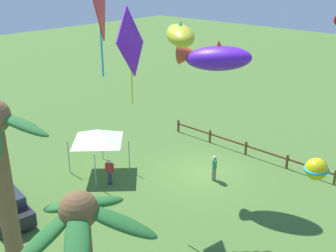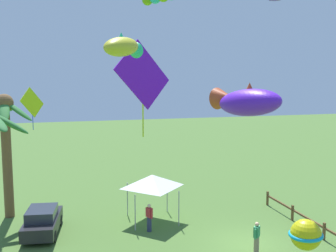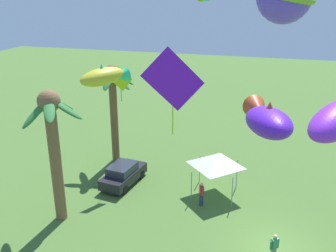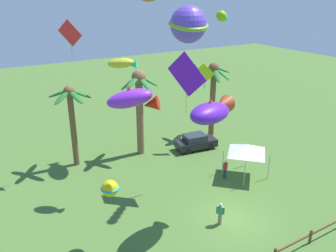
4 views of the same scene
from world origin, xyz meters
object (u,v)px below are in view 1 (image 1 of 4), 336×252
parked_car_0 (5,206)px  spectator_0 (214,168)px  kite_fish_7 (214,57)px  palm_tree_2 (1,165)px  kite_fish_6 (179,35)px  kite_diamond_1 (131,44)px  kite_ball_9 (316,169)px  festival_tent (98,135)px  spectator_1 (110,172)px

parked_car_0 → spectator_0: size_ratio=2.58×
spectator_0 → kite_fish_7: (-0.32, 0.95, 6.78)m
spectator_0 → parked_car_0: bearing=62.7°
palm_tree_2 → kite_fish_6: size_ratio=3.78×
kite_diamond_1 → spectator_0: bearing=-99.1°
kite_fish_7 → kite_ball_9: bearing=171.5°
palm_tree_2 → kite_ball_9: (-7.08, -10.35, -1.65)m
spectator_0 → kite_fish_6: bearing=115.0°
parked_car_0 → kite_diamond_1: kite_diamond_1 is taller
kite_diamond_1 → kite_fish_7: bearing=-104.9°
festival_tent → kite_ball_9: (-12.47, -2.06, 1.35)m
spectator_1 → kite_fish_6: size_ratio=0.76×
parked_car_0 → festival_tent: (0.46, -6.37, 1.72)m
palm_tree_2 → kite_fish_7: kite_fish_7 is taller
kite_diamond_1 → kite_fish_6: kite_diamond_1 is taller
kite_diamond_1 → kite_fish_6: (-4.18, 1.55, 1.01)m
kite_fish_6 → palm_tree_2: bearing=54.4°
palm_tree_2 → festival_tent: bearing=-57.0°
palm_tree_2 → kite_diamond_1: 7.51m
kite_fish_6 → kite_ball_9: 8.57m
palm_tree_2 → kite_fish_6: 7.68m
kite_diamond_1 → kite_fish_7: (-1.21, -4.57, -1.14)m
spectator_0 → kite_diamond_1: size_ratio=0.36×
festival_tent → kite_diamond_1: bearing=162.5°
spectator_1 → palm_tree_2: bearing=115.8°
palm_tree_2 → kite_ball_9: bearing=-124.4°
palm_tree_2 → festival_tent: palm_tree_2 is taller
palm_tree_2 → kite_fish_6: kite_fish_6 is taller
kite_fish_6 → kite_fish_7: kite_fish_6 is taller
spectator_0 → festival_tent: size_ratio=0.56×
festival_tent → kite_fish_7: size_ratio=0.69×
spectator_0 → kite_fish_6: 11.86m
spectator_0 → kite_diamond_1: kite_diamond_1 is taller
parked_car_0 → kite_fish_7: 12.92m
kite_diamond_1 → kite_ball_9: 9.72m
parked_car_0 → festival_tent: size_ratio=1.43×
kite_fish_7 → spectator_1: bearing=38.6°
palm_tree_2 → kite_diamond_1: kite_diamond_1 is taller
spectator_1 → kite_fish_7: 8.88m
kite_diamond_1 → kite_fish_7: kite_diamond_1 is taller
spectator_1 → kite_fish_7: size_ratio=0.38×
kite_fish_7 → spectator_0: bearing=-71.0°
kite_fish_6 → kite_ball_9: (-3.38, -5.17, -5.94)m
spectator_1 → parked_car_0: bearing=78.5°
palm_tree_2 → parked_car_0: size_ratio=1.93×
parked_car_0 → kite_diamond_1: size_ratio=0.92×
parked_car_0 → kite_ball_9: kite_ball_9 is taller
kite_ball_9 → kite_fish_6: bearing=56.8°
palm_tree_2 → parked_car_0: (4.92, -1.92, -4.71)m
festival_tent → kite_fish_6: bearing=161.1°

